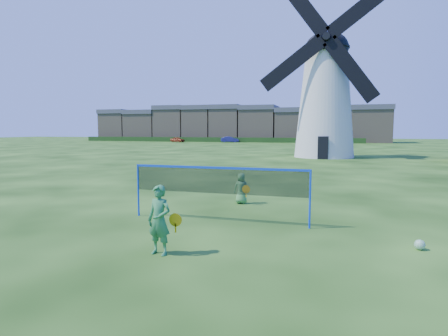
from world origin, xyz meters
name	(u,v)px	position (x,y,z in m)	size (l,w,h in m)	color
ground	(212,224)	(0.00, 0.00, 0.00)	(220.00, 220.00, 0.00)	black
windmill	(325,95)	(2.23, 26.75, 5.78)	(11.61, 5.49, 16.41)	silver
badminton_net	(218,181)	(0.08, 0.33, 1.14)	(5.05, 0.05, 1.55)	blue
player_girl	(159,220)	(-0.25, -2.62, 0.72)	(0.71, 0.42, 1.44)	#348248
player_boy	(241,188)	(0.09, 2.99, 0.54)	(0.64, 0.43, 1.07)	#54A14D
play_ball	(420,245)	(4.96, -0.77, 0.11)	(0.22, 0.22, 0.22)	green
terraced_houses	(233,124)	(-18.92, 72.00, 3.93)	(66.34, 8.40, 8.20)	#998366
hedge	(212,140)	(-22.00, 66.00, 0.50)	(62.00, 0.80, 1.00)	#193814
car_left	(178,140)	(-28.66, 62.69, 0.54)	(1.29, 3.19, 1.09)	maroon
car_right	(230,139)	(-17.76, 64.79, 0.61)	(1.30, 3.72, 1.23)	navy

